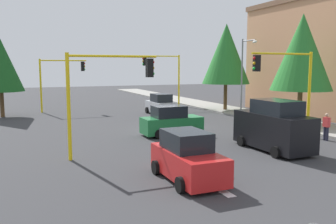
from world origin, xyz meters
The scene contains 16 objects.
ground_plane centered at (0.00, 0.00, 0.00)m, with size 120.00×120.00×0.00m, color #353538.
sidewalk_kerb centered at (-5.00, 10.50, 0.07)m, with size 80.00×4.00×0.15m, color gray.
lane_arrow_near centered at (11.51, -3.00, 0.01)m, with size 2.40×1.10×1.10m.
traffic_signal_near_left centered at (6.00, 5.66, 3.88)m, with size 0.36×4.59×5.46m.
traffic_signal_far_right centered at (-14.00, -5.64, 3.76)m, with size 0.36×4.59×5.29m.
traffic_signal_near_right centered at (6.00, -5.62, 3.70)m, with size 0.36×4.59×5.20m.
traffic_signal_far_left centered at (-14.00, 5.72, 4.13)m, with size 0.36×4.59×5.85m.
street_lamp_curbside centered at (-3.61, 9.20, 4.35)m, with size 2.15×0.28×7.00m.
tree_roadside_near centered at (2.00, 10.50, 5.61)m, with size 4.66×4.66×8.54m.
tree_opposite_side centered at (-12.00, -11.00, 4.83)m, with size 4.04×4.04×7.37m.
tree_roadside_mid centered at (-8.00, 10.00, 5.80)m, with size 4.81×4.81×8.82m.
delivery_van_black centered at (8.15, 2.99, 1.28)m, with size 4.80×2.22×2.77m.
car_green centered at (2.00, -0.41, 0.90)m, with size 2.02×3.97×1.98m.
car_red centered at (11.01, -3.59, 0.90)m, with size 3.98×2.03×1.98m.
car_silver centered at (-8.10, 2.88, 0.90)m, with size 3.85×2.07×1.98m.
pedestrian_crossing centered at (7.33, 7.71, 0.91)m, with size 0.40×0.24×1.70m.
Camera 1 is at (23.69, -9.81, 4.54)m, focal length 38.59 mm.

